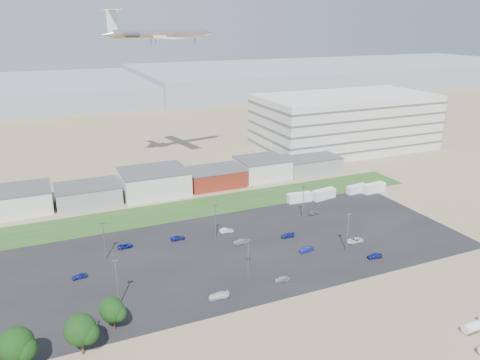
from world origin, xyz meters
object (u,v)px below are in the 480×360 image
parked_car_6 (178,238)px  parked_car_7 (241,242)px  parked_car_1 (306,249)px  parked_car_2 (375,256)px  box_trailer_a (299,197)px  parked_car_9 (125,246)px  parked_car_5 (79,276)px  parked_car_11 (227,230)px  parked_car_8 (313,213)px  storage_tank_nw (472,327)px  parked_car_0 (354,241)px  parked_car_3 (219,295)px  airliner (161,34)px  parked_car_10 (88,322)px  parked_car_13 (282,280)px  parked_car_12 (287,235)px

parked_car_6 → parked_car_7: size_ratio=1.04×
parked_car_1 → parked_car_2: 17.00m
box_trailer_a → parked_car_9: bearing=-166.0°
parked_car_7 → parked_car_9: (-28.76, 10.03, -0.08)m
parked_car_5 → parked_car_6: size_ratio=0.85×
parked_car_11 → parked_car_2: bearing=-129.2°
parked_car_1 → parked_car_6: parked_car_1 is taller
parked_car_2 → parked_car_8: (0.92, 30.06, -0.10)m
storage_tank_nw → parked_car_2: storage_tank_nw is taller
parked_car_6 → parked_car_8: bearing=-91.9°
parked_car_1 → parked_car_11: bearing=-148.5°
parked_car_0 → parked_car_3: (-42.99, -10.16, -0.01)m
airliner → parked_car_2: bearing=-84.4°
storage_tank_nw → parked_car_7: bearing=115.9°
parked_car_10 → parked_car_5: bearing=3.2°
airliner → parked_car_9: (-28.53, -62.41, -51.51)m
parked_car_0 → parked_car_13: size_ratio=1.41×
parked_car_8 → parked_car_10: parked_car_10 is taller
airliner → parked_car_1: 98.85m
airliner → parked_car_10: (-41.35, -92.76, -51.47)m
parked_car_10 → parked_car_11: parked_car_11 is taller
parked_car_3 → parked_car_10: bearing=-87.3°
storage_tank_nw → parked_car_13: bearing=128.5°
parked_car_0 → parked_car_8: 20.98m
box_trailer_a → parked_car_1: bearing=-113.5°
parked_car_0 → parked_car_5: bearing=-90.7°
parked_car_9 → parked_car_12: bearing=-110.7°
airliner → parked_car_12: size_ratio=11.66×
storage_tank_nw → parked_car_2: 31.39m
parked_car_8 → airliner: bearing=20.7°
parked_car_0 → parked_car_10: bearing=-75.1°
parked_car_5 → parked_car_13: bearing=59.2°
parked_car_0 → parked_car_9: size_ratio=1.17×
parked_car_5 → parked_car_10: parked_car_10 is taller
parked_car_5 → parked_car_8: parked_car_5 is taller
storage_tank_nw → box_trailer_a: size_ratio=0.46×
parked_car_1 → parked_car_11: (-14.59, 18.99, -0.02)m
storage_tank_nw → airliner: airliner is taller
parked_car_6 → parked_car_9: size_ratio=1.00×
parked_car_6 → parked_car_10: bearing=135.4°
airliner → parked_car_1: size_ratio=11.29×
box_trailer_a → parked_car_10: size_ratio=1.95×
parked_car_2 → parked_car_1: bearing=-119.0°
parked_car_5 → storage_tank_nw: bearing=47.4°
parked_car_1 → parked_car_7: 17.55m
parked_car_10 → parked_car_9: bearing=-18.8°
airliner → parked_car_0: size_ratio=9.56×
airliner → parked_car_3: 108.34m
parked_car_6 → parked_car_10: size_ratio=0.97×
parked_car_3 → parked_car_9: bearing=-150.4°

